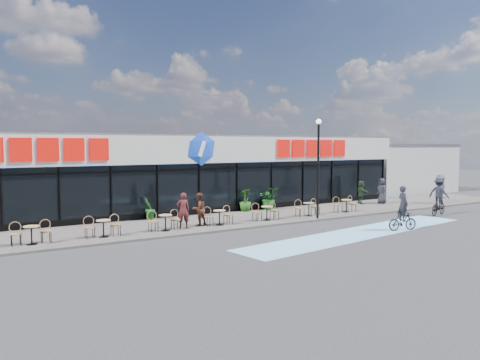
% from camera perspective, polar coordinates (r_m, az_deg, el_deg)
% --- Properties ---
extents(ground, '(120.00, 120.00, 0.00)m').
position_cam_1_polar(ground, '(20.76, 3.81, -6.87)').
color(ground, '#28282B').
rests_on(ground, ground).
extents(sidewalk, '(44.00, 5.00, 0.10)m').
position_cam_1_polar(sidewalk, '(24.50, -2.33, -5.03)').
color(sidewalk, '#5A5350').
rests_on(sidewalk, ground).
extents(bike_lane, '(14.17, 4.13, 0.01)m').
position_cam_1_polar(bike_lane, '(22.23, 14.58, -6.24)').
color(bike_lane, '#71A8D5').
rests_on(bike_lane, ground).
extents(building, '(30.60, 6.57, 4.75)m').
position_cam_1_polar(building, '(29.08, -7.59, 0.95)').
color(building, black).
rests_on(building, ground).
extents(neighbour_building, '(9.20, 7.20, 4.11)m').
position_cam_1_polar(neighbour_building, '(42.54, 17.86, 1.46)').
color(neighbour_building, beige).
rests_on(neighbour_building, ground).
extents(lamp_post, '(0.28, 0.28, 5.28)m').
position_cam_1_polar(lamp_post, '(25.09, 9.52, 2.44)').
color(lamp_post, black).
rests_on(lamp_post, sidewalk).
extents(bistro_set_1, '(1.54, 0.62, 0.90)m').
position_cam_1_polar(bistro_set_1, '(20.34, -24.11, -5.88)').
color(bistro_set_1, tan).
rests_on(bistro_set_1, sidewalk).
extents(bistro_set_2, '(1.54, 0.62, 0.90)m').
position_cam_1_polar(bistro_set_2, '(20.88, -16.37, -5.42)').
color(bistro_set_2, tan).
rests_on(bistro_set_2, sidewalk).
extents(bistro_set_3, '(1.54, 0.62, 0.90)m').
position_cam_1_polar(bistro_set_3, '(21.78, -9.16, -4.90)').
color(bistro_set_3, tan).
rests_on(bistro_set_3, sidewalk).
extents(bistro_set_4, '(1.54, 0.62, 0.90)m').
position_cam_1_polar(bistro_set_4, '(23.00, -2.63, -4.37)').
color(bistro_set_4, tan).
rests_on(bistro_set_4, sidewalk).
extents(bistro_set_5, '(1.54, 0.62, 0.90)m').
position_cam_1_polar(bistro_set_5, '(24.48, 3.18, -3.84)').
color(bistro_set_5, tan).
rests_on(bistro_set_5, sidewalk).
extents(bistro_set_6, '(1.54, 0.62, 0.90)m').
position_cam_1_polar(bistro_set_6, '(26.18, 8.27, -3.35)').
color(bistro_set_6, tan).
rests_on(bistro_set_6, sidewalk).
extents(bistro_set_7, '(1.54, 0.62, 0.90)m').
position_cam_1_polar(bistro_set_7, '(28.06, 12.70, -2.89)').
color(bistro_set_7, tan).
rests_on(bistro_set_7, sidewalk).
extents(potted_plant_left, '(0.83, 0.83, 1.18)m').
position_cam_1_polar(potted_plant_left, '(24.98, -10.98, -3.44)').
color(potted_plant_left, '#195A1A').
rests_on(potted_plant_left, sidewalk).
extents(potted_plant_mid, '(0.77, 0.77, 1.32)m').
position_cam_1_polar(potted_plant_mid, '(27.71, 0.63, -2.45)').
color(potted_plant_mid, '#1F5117').
rests_on(potted_plant_mid, sidewalk).
extents(potted_plant_right, '(1.55, 1.46, 1.36)m').
position_cam_1_polar(potted_plant_right, '(28.54, 3.55, -2.22)').
color(potted_plant_right, '#1C601B').
rests_on(potted_plant_right, sidewalk).
extents(patron_left, '(0.70, 0.55, 1.68)m').
position_cam_1_polar(patron_left, '(22.29, -6.94, -3.67)').
color(patron_left, '#441818').
rests_on(patron_left, sidewalk).
extents(patron_right, '(0.90, 0.77, 1.59)m').
position_cam_1_polar(patron_right, '(22.95, -5.03, -3.54)').
color(patron_right, '#4A271A').
rests_on(patron_right, sidewalk).
extents(pedestrian_a, '(0.72, 0.93, 1.70)m').
position_cam_1_polar(pedestrian_a, '(32.64, 16.92, -1.28)').
color(pedestrian_a, black).
rests_on(pedestrian_a, sidewalk).
extents(pedestrian_b, '(0.94, 1.50, 1.55)m').
position_cam_1_polar(pedestrian_b, '(32.14, 14.54, -1.45)').
color(pedestrian_b, black).
rests_on(pedestrian_b, sidewalk).
extents(pedestrian_c, '(1.43, 1.09, 1.97)m').
position_cam_1_polar(pedestrian_c, '(34.23, 23.24, -0.97)').
color(pedestrian_c, '#334450').
rests_on(pedestrian_c, sidewalk).
extents(cyclist_a, '(1.52, 0.80, 2.11)m').
position_cam_1_polar(cyclist_a, '(23.27, 19.22, -3.90)').
color(cyclist_a, black).
rests_on(cyclist_a, ground).
extents(cyclist_b, '(1.88, 1.23, 2.16)m').
position_cam_1_polar(cyclist_b, '(28.91, 23.07, -2.12)').
color(cyclist_b, black).
rests_on(cyclist_b, ground).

